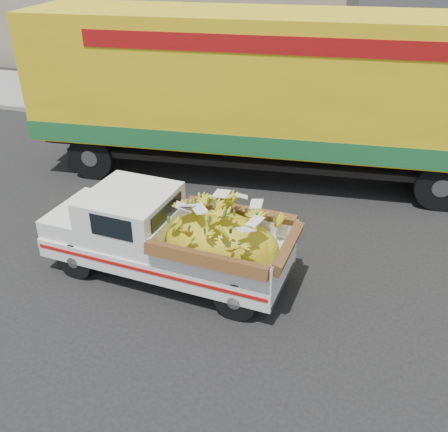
% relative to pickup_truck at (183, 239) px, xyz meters
% --- Properties ---
extents(ground, '(100.00, 100.00, 0.00)m').
position_rel_pickup_truck_xyz_m(ground, '(0.16, -0.06, -0.79)').
color(ground, black).
rests_on(ground, ground).
extents(curb, '(60.00, 0.25, 0.15)m').
position_rel_pickup_truck_xyz_m(curb, '(0.16, 7.10, -0.72)').
color(curb, gray).
rests_on(curb, ground).
extents(sidewalk, '(60.00, 4.00, 0.14)m').
position_rel_pickup_truck_xyz_m(sidewalk, '(0.16, 9.20, -0.72)').
color(sidewalk, gray).
rests_on(sidewalk, ground).
extents(building_left, '(18.00, 6.00, 5.00)m').
position_rel_pickup_truck_xyz_m(building_left, '(-7.84, 15.10, 1.71)').
color(building_left, gray).
rests_on(building_left, ground).
extents(pickup_truck, '(4.29, 1.80, 1.47)m').
position_rel_pickup_truck_xyz_m(pickup_truck, '(0.00, 0.00, 0.00)').
color(pickup_truck, black).
rests_on(pickup_truck, ground).
extents(semi_trailer, '(12.04, 3.81, 3.80)m').
position_rel_pickup_truck_xyz_m(semi_trailer, '(0.73, 4.65, 1.33)').
color(semi_trailer, black).
rests_on(semi_trailer, ground).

